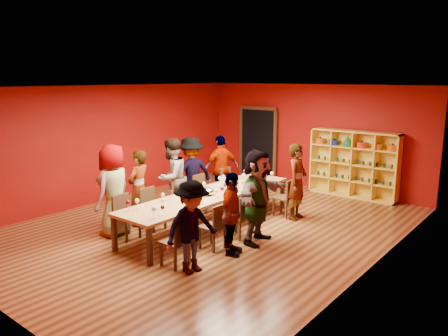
% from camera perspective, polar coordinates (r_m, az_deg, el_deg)
% --- Properties ---
extents(room_shell, '(7.10, 9.10, 3.04)m').
position_cam_1_polar(room_shell, '(9.23, -1.85, 1.18)').
color(room_shell, '#532E16').
rests_on(room_shell, ground).
extents(tasting_table, '(1.10, 4.50, 0.75)m').
position_cam_1_polar(tasting_table, '(9.41, -1.81, -3.62)').
color(tasting_table, '#A47B44').
rests_on(tasting_table, ground).
extents(doorway, '(1.40, 0.17, 2.30)m').
position_cam_1_polar(doorway, '(13.84, 4.55, 3.16)').
color(doorway, black).
rests_on(doorway, ground).
extents(shelving_unit, '(2.40, 0.40, 1.80)m').
position_cam_1_polar(shelving_unit, '(12.26, 16.62, 0.90)').
color(shelving_unit, gold).
rests_on(shelving_unit, ground).
extents(chair_person_left_0, '(0.42, 0.42, 0.89)m').
position_cam_1_polar(chair_person_left_0, '(9.05, -12.86, -5.89)').
color(chair_person_left_0, '#321E10').
rests_on(chair_person_left_0, ground).
extents(person_left_0, '(0.75, 1.03, 1.89)m').
position_cam_1_polar(person_left_0, '(9.18, -14.24, -2.81)').
color(person_left_0, '#D38E8D').
rests_on(person_left_0, ground).
extents(chair_person_left_1, '(0.42, 0.42, 0.89)m').
position_cam_1_polar(chair_person_left_1, '(9.48, -9.53, -4.95)').
color(chair_person_left_1, '#321E10').
rests_on(chair_person_left_1, ground).
extents(person_left_1, '(0.57, 0.69, 1.67)m').
position_cam_1_polar(person_left_1, '(9.66, -11.06, -2.60)').
color(person_left_1, '#121534').
rests_on(person_left_1, ground).
extents(chair_person_left_2, '(0.42, 0.42, 0.89)m').
position_cam_1_polar(chair_person_left_2, '(10.08, -5.60, -3.81)').
color(chair_person_left_2, '#321E10').
rests_on(chair_person_left_2, ground).
extents(person_left_2, '(0.64, 0.96, 1.83)m').
position_cam_1_polar(person_left_2, '(10.19, -6.86, -1.24)').
color(person_left_2, silver).
rests_on(person_left_2, ground).
extents(chair_person_left_3, '(0.42, 0.42, 0.89)m').
position_cam_1_polar(chair_person_left_3, '(10.59, -2.88, -3.01)').
color(chair_person_left_3, '#321E10').
rests_on(chair_person_left_3, ground).
extents(person_left_3, '(0.78, 1.24, 1.78)m').
position_cam_1_polar(person_left_3, '(10.73, -4.31, -0.67)').
color(person_left_3, '#161B3D').
rests_on(person_left_3, ground).
extents(chair_person_left_4, '(0.42, 0.42, 0.89)m').
position_cam_1_polar(chair_person_left_4, '(11.35, 0.62, -1.97)').
color(chair_person_left_4, '#321E10').
rests_on(chair_person_left_4, ground).
extents(person_left_4, '(0.78, 1.10, 1.71)m').
position_cam_1_polar(person_left_4, '(11.43, -0.37, -0.01)').
color(person_left_4, '#515056').
rests_on(person_left_4, ground).
extents(chair_person_right_0, '(0.42, 0.42, 0.89)m').
position_cam_1_polar(chair_person_right_0, '(7.56, -6.01, -9.23)').
color(chair_person_right_0, '#321E10').
rests_on(chair_person_right_0, ground).
extents(person_right_0, '(0.60, 1.08, 1.57)m').
position_cam_1_polar(person_right_0, '(7.25, -4.22, -7.71)').
color(person_right_0, '#141C37').
rests_on(person_right_0, ground).
extents(chair_person_right_1, '(0.42, 0.42, 0.89)m').
position_cam_1_polar(chair_person_right_1, '(8.25, -1.10, -7.35)').
color(chair_person_right_1, '#321E10').
rests_on(chair_person_right_1, ground).
extents(person_right_1, '(0.73, 0.99, 1.54)m').
position_cam_1_polar(person_right_1, '(7.94, 0.96, -6.04)').
color(person_right_1, '#141B39').
rests_on(person_right_1, ground).
extents(chair_person_right_2, '(0.42, 0.42, 0.89)m').
position_cam_1_polar(chair_person_right_2, '(8.84, 2.24, -6.02)').
color(chair_person_right_2, '#321E10').
rests_on(chair_person_right_2, ground).
extents(person_right_2, '(0.76, 1.78, 1.85)m').
position_cam_1_polar(person_right_2, '(8.50, 4.39, -3.75)').
color(person_right_2, '#151D3C').
rests_on(person_right_2, ground).
extents(chair_person_right_4, '(0.42, 0.42, 0.89)m').
position_cam_1_polar(chair_person_right_4, '(10.27, 8.22, -3.59)').
color(chair_person_right_4, '#321E10').
rests_on(chair_person_right_4, ground).
extents(person_right_4, '(0.55, 0.69, 1.73)m').
position_cam_1_polar(person_right_4, '(10.05, 9.53, -1.78)').
color(person_right_4, '#515156').
rests_on(person_right_4, ground).
extents(wine_glass_0, '(0.07, 0.07, 0.18)m').
position_cam_1_polar(wine_glass_0, '(9.03, -1.06, -3.06)').
color(wine_glass_0, silver).
rests_on(wine_glass_0, tasting_table).
extents(wine_glass_1, '(0.08, 0.08, 0.20)m').
position_cam_1_polar(wine_glass_1, '(8.59, -3.47, -3.77)').
color(wine_glass_1, silver).
rests_on(wine_glass_1, tasting_table).
extents(wine_glass_2, '(0.08, 0.08, 0.21)m').
position_cam_1_polar(wine_glass_2, '(8.42, -11.29, -4.28)').
color(wine_glass_2, silver).
rests_on(wine_glass_2, tasting_table).
extents(wine_glass_3, '(0.07, 0.07, 0.18)m').
position_cam_1_polar(wine_glass_3, '(8.83, -8.00, -3.55)').
color(wine_glass_3, silver).
rests_on(wine_glass_3, tasting_table).
extents(wine_glass_4, '(0.09, 0.09, 0.22)m').
position_cam_1_polar(wine_glass_4, '(9.09, -3.40, -2.83)').
color(wine_glass_4, silver).
rests_on(wine_glass_4, tasting_table).
extents(wine_glass_5, '(0.07, 0.07, 0.18)m').
position_cam_1_polar(wine_glass_5, '(10.47, 2.56, -0.98)').
color(wine_glass_5, silver).
rests_on(wine_glass_5, tasting_table).
extents(wine_glass_6, '(0.08, 0.08, 0.20)m').
position_cam_1_polar(wine_glass_6, '(11.01, 3.05, -0.30)').
color(wine_glass_6, silver).
rests_on(wine_glass_6, tasting_table).
extents(wine_glass_7, '(0.08, 0.08, 0.19)m').
position_cam_1_polar(wine_glass_7, '(8.41, -8.01, -4.28)').
color(wine_glass_7, silver).
rests_on(wine_glass_7, tasting_table).
extents(wine_glass_8, '(0.09, 0.09, 0.22)m').
position_cam_1_polar(wine_glass_8, '(7.84, -9.13, -5.35)').
color(wine_glass_8, silver).
rests_on(wine_glass_8, tasting_table).
extents(wine_glass_9, '(0.08, 0.08, 0.20)m').
position_cam_1_polar(wine_glass_9, '(8.46, -4.92, -4.09)').
color(wine_glass_9, silver).
rests_on(wine_glass_9, tasting_table).
extents(wine_glass_10, '(0.07, 0.07, 0.19)m').
position_cam_1_polar(wine_glass_10, '(9.52, -3.95, -2.30)').
color(wine_glass_10, silver).
rests_on(wine_glass_10, tasting_table).
extents(wine_glass_11, '(0.08, 0.08, 0.19)m').
position_cam_1_polar(wine_glass_11, '(8.99, -6.93, -3.18)').
color(wine_glass_11, silver).
rests_on(wine_glass_11, tasting_table).
extents(wine_glass_12, '(0.08, 0.08, 0.21)m').
position_cam_1_polar(wine_glass_12, '(9.14, -0.26, -2.78)').
color(wine_glass_12, silver).
rests_on(wine_glass_12, tasting_table).
extents(wine_glass_13, '(0.08, 0.08, 0.19)m').
position_cam_1_polar(wine_glass_13, '(7.99, -8.03, -5.17)').
color(wine_glass_13, silver).
rests_on(wine_glass_13, tasting_table).
extents(wine_glass_14, '(0.07, 0.07, 0.18)m').
position_cam_1_polar(wine_glass_14, '(10.43, 5.55, -1.10)').
color(wine_glass_14, silver).
rests_on(wine_glass_14, tasting_table).
extents(wine_glass_15, '(0.09, 0.09, 0.22)m').
position_cam_1_polar(wine_glass_15, '(8.31, -12.41, -4.50)').
color(wine_glass_15, silver).
rests_on(wine_glass_15, tasting_table).
extents(wine_glass_16, '(0.07, 0.07, 0.18)m').
position_cam_1_polar(wine_glass_16, '(10.27, 0.70, -1.26)').
color(wine_glass_16, silver).
rests_on(wine_glass_16, tasting_table).
extents(wine_glass_17, '(0.08, 0.08, 0.19)m').
position_cam_1_polar(wine_glass_17, '(9.51, 0.13, -2.28)').
color(wine_glass_17, silver).
rests_on(wine_glass_17, tasting_table).
extents(wine_glass_18, '(0.07, 0.07, 0.18)m').
position_cam_1_polar(wine_glass_18, '(10.16, -0.57, -1.37)').
color(wine_glass_18, silver).
rests_on(wine_glass_18, tasting_table).
extents(wine_glass_19, '(0.08, 0.08, 0.19)m').
position_cam_1_polar(wine_glass_19, '(10.86, 2.67, -0.48)').
color(wine_glass_19, silver).
rests_on(wine_glass_19, tasting_table).
extents(wine_glass_20, '(0.08, 0.08, 0.21)m').
position_cam_1_polar(wine_glass_20, '(10.64, 6.30, -0.76)').
color(wine_glass_20, silver).
rests_on(wine_glass_20, tasting_table).
extents(wine_glass_21, '(0.09, 0.09, 0.22)m').
position_cam_1_polar(wine_glass_21, '(9.95, 3.62, -1.53)').
color(wine_glass_21, silver).
rests_on(wine_glass_21, tasting_table).
extents(wine_glass_22, '(0.08, 0.08, 0.19)m').
position_cam_1_polar(wine_glass_22, '(9.64, -2.63, -2.10)').
color(wine_glass_22, silver).
rests_on(wine_glass_22, tasting_table).
extents(wine_glass_23, '(0.09, 0.09, 0.21)m').
position_cam_1_polar(wine_glass_23, '(9.68, 2.42, -1.92)').
color(wine_glass_23, silver).
rests_on(wine_glass_23, tasting_table).
extents(spittoon_bowl, '(0.33, 0.33, 0.18)m').
position_cam_1_polar(spittoon_bowl, '(9.25, -2.31, -3.08)').
color(spittoon_bowl, '#B6B8BD').
rests_on(spittoon_bowl, tasting_table).
extents(carafe_a, '(0.14, 0.14, 0.29)m').
position_cam_1_polar(carafe_a, '(9.80, -0.11, -1.88)').
color(carafe_a, silver).
rests_on(carafe_a, tasting_table).
extents(carafe_b, '(0.11, 0.11, 0.24)m').
position_cam_1_polar(carafe_b, '(8.65, -3.69, -3.94)').
color(carafe_b, silver).
rests_on(carafe_b, tasting_table).
extents(wine_bottle, '(0.09, 0.09, 0.29)m').
position_cam_1_polar(wine_bottle, '(10.46, 4.35, -1.14)').
color(wine_bottle, '#133516').
rests_on(wine_bottle, tasting_table).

